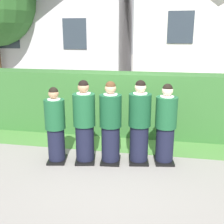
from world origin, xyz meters
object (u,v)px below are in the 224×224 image
object	(u,v)px
student_front_row_1	(84,124)
student_front_row_3	(139,124)
student_front_row_2	(110,125)
student_front_row_0	(55,127)
student_front_row_4	(166,126)

from	to	relation	value
student_front_row_1	student_front_row_3	bearing A→B (deg)	9.42
student_front_row_2	student_front_row_3	size ratio (longest dim) A/B	0.99
student_front_row_0	student_front_row_2	size ratio (longest dim) A/B	0.93
student_front_row_0	student_front_row_1	bearing A→B (deg)	10.93
student_front_row_2	student_front_row_4	xyz separation A→B (m)	(1.06, 0.19, -0.02)
student_front_row_1	student_front_row_4	bearing A→B (deg)	9.06
student_front_row_4	student_front_row_2	bearing A→B (deg)	-169.97
student_front_row_0	student_front_row_3	distance (m)	1.66
student_front_row_2	student_front_row_4	distance (m)	1.08
student_front_row_2	student_front_row_3	world-z (taller)	student_front_row_3
student_front_row_0	student_front_row_1	world-z (taller)	student_front_row_1
student_front_row_0	student_front_row_4	size ratio (longest dim) A/B	0.95
student_front_row_0	student_front_row_3	xyz separation A→B (m)	(1.63, 0.29, 0.07)
student_front_row_2	student_front_row_4	world-z (taller)	student_front_row_2
student_front_row_0	student_front_row_3	size ratio (longest dim) A/B	0.92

